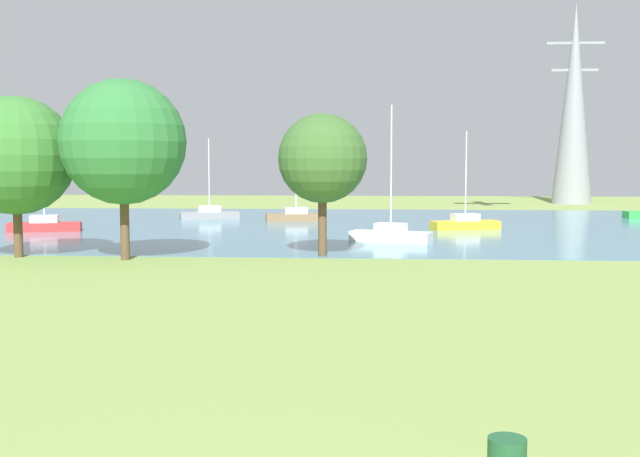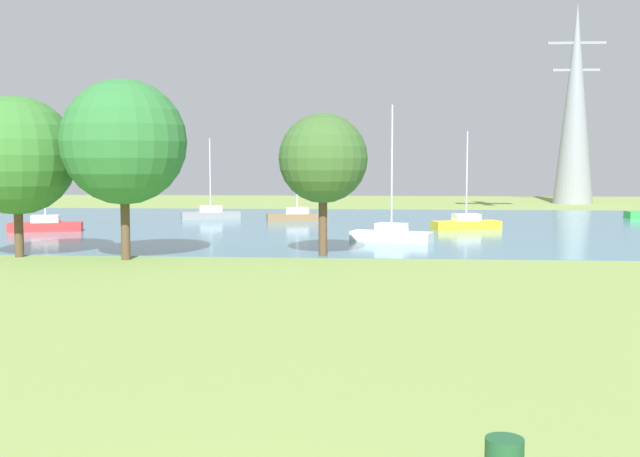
# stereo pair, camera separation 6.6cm
# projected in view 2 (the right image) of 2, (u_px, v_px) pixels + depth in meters

# --- Properties ---
(ground_plane) EXTENTS (160.00, 160.00, 0.00)m
(ground_plane) POSITION_uv_depth(u_px,v_px,m) (324.00, 284.00, 30.77)
(ground_plane) COLOR #7F994C
(water_surface) EXTENTS (140.00, 40.00, 0.02)m
(water_surface) POSITION_uv_depth(u_px,v_px,m) (351.00, 226.00, 58.58)
(water_surface) COLOR teal
(water_surface) RESTS_ON ground
(sailboat_red) EXTENTS (5.03, 2.74, 5.83)m
(sailboat_red) POSITION_uv_depth(u_px,v_px,m) (46.00, 225.00, 53.69)
(sailboat_red) COLOR red
(sailboat_red) RESTS_ON water_surface
(sailboat_brown) EXTENTS (5.01, 2.48, 7.39)m
(sailboat_brown) POSITION_uv_depth(u_px,v_px,m) (297.00, 215.00, 62.90)
(sailboat_brown) COLOR brown
(sailboat_brown) RESTS_ON water_surface
(sailboat_gray) EXTENTS (5.02, 3.04, 6.66)m
(sailboat_gray) POSITION_uv_depth(u_px,v_px,m) (211.00, 214.00, 65.15)
(sailboat_gray) COLOR gray
(sailboat_gray) RESTS_ON water_surface
(sailboat_yellow) EXTENTS (5.03, 2.94, 6.85)m
(sailboat_yellow) POSITION_uv_depth(u_px,v_px,m) (466.00, 223.00, 55.16)
(sailboat_yellow) COLOR yellow
(sailboat_yellow) RESTS_ON water_surface
(sailboat_white) EXTENTS (5.03, 2.83, 8.08)m
(sailboat_white) POSITION_uv_depth(u_px,v_px,m) (391.00, 234.00, 46.73)
(sailboat_white) COLOR white
(sailboat_white) RESTS_ON water_surface
(tree_west_far) EXTENTS (5.89, 5.89, 8.01)m
(tree_west_far) POSITION_uv_depth(u_px,v_px,m) (16.00, 156.00, 38.92)
(tree_west_far) COLOR brown
(tree_west_far) RESTS_ON ground
(tree_mid_shore) EXTENTS (6.05, 6.05, 8.74)m
(tree_mid_shore) POSITION_uv_depth(u_px,v_px,m) (124.00, 142.00, 37.77)
(tree_mid_shore) COLOR brown
(tree_mid_shore) RESTS_ON ground
(tree_west_near) EXTENTS (4.50, 4.50, 7.18)m
(tree_west_near) POSITION_uv_depth(u_px,v_px,m) (323.00, 159.00, 39.34)
(tree_west_near) COLOR brown
(tree_west_near) RESTS_ON ground
(electricity_pylon) EXTENTS (6.40, 4.40, 22.56)m
(electricity_pylon) POSITION_uv_depth(u_px,v_px,m) (575.00, 104.00, 88.65)
(electricity_pylon) COLOR gray
(electricity_pylon) RESTS_ON ground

